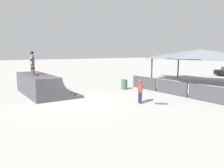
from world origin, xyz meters
The scene contains 9 objects.
ground_plane centered at (0.00, 0.00, 0.00)m, with size 160.00×160.00×0.00m, color #A3A09B.
quarter_pipe_ramp centered at (-3.76, -1.08, 0.68)m, with size 5.95×3.26×1.54m.
skater_on_deck centered at (-4.04, -1.54, 2.53)m, with size 0.72×0.49×1.73m.
skateboard_on_deck centered at (-3.36, -1.45, 1.59)m, with size 0.83×0.43×0.09m.
bystander_walking centered at (2.55, 3.31, 0.84)m, with size 0.58×0.38×1.51m.
skateboard_on_ground centered at (3.50, 4.18, 0.06)m, with size 0.69×0.76×0.09m.
barrier_fence centered at (1.73, 7.15, 0.52)m, with size 8.94×0.12×1.05m.
pavilion_shelter centered at (-0.83, 14.18, 2.95)m, with size 10.61×5.34×3.46m.
trash_bin centered at (-2.11, 5.57, 0.42)m, with size 0.52×0.52×0.85m, color #385B3D.
Camera 1 is at (12.77, -5.67, 3.21)m, focal length 35.00 mm.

